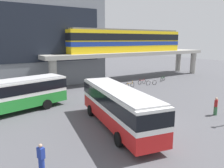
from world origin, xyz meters
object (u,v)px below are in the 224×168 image
at_px(bus_main, 118,104).
at_px(bicycle_orange, 130,85).
at_px(bicycle_green, 163,79).
at_px(bicycle_silver, 151,83).
at_px(pedestrian_near_building, 216,107).
at_px(train, 128,40).
at_px(bicycle_blue, 106,89).
at_px(bus_secondary, 10,93).
at_px(bicycle_red, 142,82).
at_px(pedestrian_walking_across, 41,159).
at_px(bicycle_black, 102,85).

xyz_separation_m(bus_main, bicycle_orange, (10.28, 11.62, -1.63)).
xyz_separation_m(bicycle_green, bicycle_silver, (-3.93, -1.39, 0.00)).
xyz_separation_m(bicycle_green, pedestrian_near_building, (-8.72, -15.15, 0.43)).
bearing_deg(train, bicycle_blue, -142.70).
bearing_deg(bicycle_blue, bicycle_silver, 0.52).
relative_size(bus_secondary, bicycle_blue, 6.70).
relative_size(bus_main, pedestrian_near_building, 6.72).
xyz_separation_m(bicycle_red, bicycle_silver, (0.74, -1.38, 0.00)).
height_order(bus_main, pedestrian_walking_across, bus_main).
height_order(bus_main, bicycle_green, bus_main).
bearing_deg(pedestrian_near_building, bicycle_black, 99.49).
distance_m(bicycle_black, bicycle_red, 6.82).
bearing_deg(bus_secondary, bicycle_black, 21.18).
relative_size(train, bicycle_orange, 12.55).
relative_size(bicycle_silver, pedestrian_near_building, 1.03).
xyz_separation_m(bus_secondary, pedestrian_walking_across, (-0.40, -11.25, -1.25)).
xyz_separation_m(train, bus_main, (-14.28, -17.50, -4.82)).
distance_m(pedestrian_walking_across, pedestrian_near_building, 16.32).
distance_m(bicycle_red, bicycle_orange, 3.30).
relative_size(bicycle_black, pedestrian_walking_across, 1.12).
height_order(bicycle_green, bicycle_silver, same).
distance_m(bicycle_orange, pedestrian_walking_across, 22.46).
bearing_deg(bus_main, train, 50.79).
relative_size(bicycle_black, bicycle_green, 1.05).
relative_size(train, pedestrian_near_building, 13.32).
distance_m(bus_secondary, bicycle_blue, 12.79).
xyz_separation_m(train, bicycle_blue, (-8.40, -6.40, -6.45)).
bearing_deg(bicycle_red, pedestrian_near_building, -104.97).
distance_m(train, bicycle_silver, 9.03).
bearing_deg(pedestrian_near_building, bicycle_blue, 104.41).
xyz_separation_m(bus_main, bus_secondary, (-6.53, 8.43, 0.00)).
bearing_deg(train, bicycle_red, -99.60).
bearing_deg(bicycle_orange, pedestrian_walking_across, -140.01).
distance_m(bicycle_green, pedestrian_near_building, 17.49).
xyz_separation_m(bus_main, bicycle_black, (6.70, 13.56, -1.63)).
relative_size(bus_main, bicycle_silver, 6.54).
xyz_separation_m(bicycle_silver, bicycle_blue, (-8.31, -0.08, 0.00)).
distance_m(train, pedestrian_near_building, 21.53).
relative_size(bicycle_green, bicycle_orange, 0.95).
distance_m(bus_main, pedestrian_near_building, 9.82).
distance_m(bicycle_silver, bicycle_orange, 3.93).
relative_size(bus_secondary, bicycle_black, 6.38).
relative_size(bicycle_black, bicycle_blue, 1.05).
height_order(train, bicycle_red, train).
height_order(bus_secondary, bicycle_green, bus_secondary).
xyz_separation_m(bicycle_black, bicycle_red, (6.75, -1.00, 0.00)).
relative_size(bicycle_black, pedestrian_near_building, 1.05).
xyz_separation_m(bicycle_black, bicycle_silver, (7.49, -2.38, 0.00)).
xyz_separation_m(pedestrian_walking_across, pedestrian_near_building, (16.32, 0.23, 0.05)).
bearing_deg(bicycle_black, pedestrian_walking_across, -129.77).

